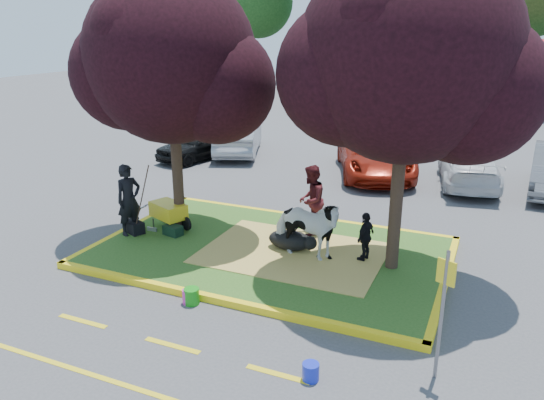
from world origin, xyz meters
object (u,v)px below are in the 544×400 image
at_px(calf, 290,240).
at_px(bucket_blue, 311,372).
at_px(cow, 306,229).
at_px(handler, 129,200).
at_px(wheelbarrow, 169,211).
at_px(bucket_pink, 189,296).
at_px(car_black, 198,144).
at_px(sign_post, 443,303).
at_px(bucket_green, 192,296).
at_px(car_silver, 239,135).

bearing_deg(calf, bucket_blue, -67.54).
relative_size(cow, handler, 0.94).
distance_m(wheelbarrow, bucket_pink, 4.01).
bearing_deg(bucket_pink, car_black, 120.17).
height_order(bucket_blue, car_black, car_black).
relative_size(sign_post, bucket_green, 6.61).
xyz_separation_m(calf, bucket_green, (-0.92, -2.99, -0.22)).
xyz_separation_m(bucket_pink, car_silver, (-5.06, 12.14, 0.64)).
bearing_deg(cow, handler, 99.88).
bearing_deg(bucket_pink, bucket_green, 0.00).
height_order(cow, calf, cow).
height_order(sign_post, car_black, sign_post).
bearing_deg(car_silver, wheelbarrow, 84.69).
bearing_deg(bucket_blue, bucket_pink, 156.65).
height_order(handler, bucket_blue, handler).
relative_size(handler, bucket_green, 5.61).
distance_m(wheelbarrow, sign_post, 8.20).
xyz_separation_m(sign_post, bucket_blue, (-1.78, -0.85, -1.18)).
distance_m(handler, wheelbarrow, 1.11).
bearing_deg(wheelbarrow, bucket_green, -27.51).
distance_m(calf, car_black, 10.34).
bearing_deg(wheelbarrow, sign_post, -3.31).
height_order(cow, wheelbarrow, cow).
bearing_deg(bucket_pink, sign_post, -5.46).
bearing_deg(handler, wheelbarrow, -16.51).
relative_size(bucket_green, bucket_blue, 1.14).
xyz_separation_m(handler, bucket_blue, (6.22, -3.60, -0.93)).
height_order(wheelbarrow, bucket_blue, wheelbarrow).
distance_m(bucket_green, car_black, 12.21).
distance_m(bucket_green, bucket_blue, 3.26).
height_order(sign_post, bucket_pink, sign_post).
relative_size(calf, sign_post, 0.50).
distance_m(cow, car_black, 10.94).
xyz_separation_m(calf, car_black, (-7.09, 7.52, 0.26)).
distance_m(bucket_pink, car_silver, 13.17).
relative_size(sign_post, car_silver, 0.46).
bearing_deg(calf, wheelbarrow, 175.54).
relative_size(sign_post, car_black, 0.57).
bearing_deg(car_silver, bucket_pink, 91.75).
height_order(wheelbarrow, car_silver, car_silver).
xyz_separation_m(car_black, car_silver, (1.05, 1.62, 0.14)).
relative_size(bucket_green, bucket_pink, 1.12).
height_order(handler, bucket_pink, handler).
height_order(wheelbarrow, sign_post, sign_post).
distance_m(car_black, car_silver, 1.93).
xyz_separation_m(handler, wheelbarrow, (0.64, 0.79, -0.46)).
distance_m(cow, bucket_green, 3.11).
distance_m(bucket_pink, bucket_blue, 3.31).
bearing_deg(sign_post, handler, -174.00).
relative_size(wheelbarrow, bucket_blue, 6.15).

